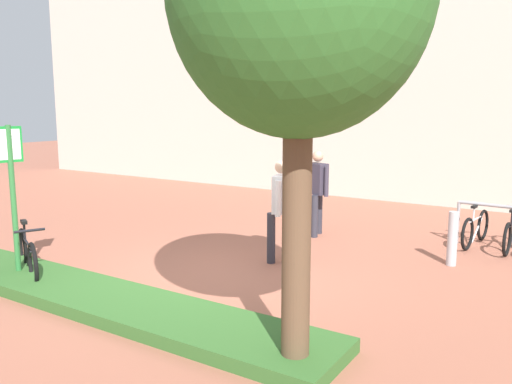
{
  "coord_description": "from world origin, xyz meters",
  "views": [
    {
      "loc": [
        4.71,
        -6.04,
        2.58
      ],
      "look_at": [
        -0.35,
        1.9,
        1.04
      ],
      "focal_mm": 36.66,
      "sensor_mm": 36.0,
      "label": 1
    }
  ],
  "objects": [
    {
      "name": "ground_plane",
      "position": [
        0.0,
        0.0,
        0.0
      ],
      "size": [
        60.0,
        60.0,
        0.0
      ],
      "primitive_type": "plane",
      "color": "#9E5B47"
    },
    {
      "name": "person_shirt_white",
      "position": [
        0.51,
        1.33,
        0.98
      ],
      "size": [
        0.37,
        0.59,
        1.72
      ],
      "color": "#2D2D38",
      "rests_on": "ground"
    },
    {
      "name": "bike_at_sign",
      "position": [
        -2.36,
        -1.43,
        0.35
      ],
      "size": [
        1.53,
        0.8,
        0.86
      ],
      "color": "black",
      "rests_on": "ground"
    },
    {
      "name": "person_suited_dark",
      "position": [
        0.19,
        3.33,
        0.98
      ],
      "size": [
        0.57,
        0.47,
        1.72
      ],
      "color": "#2D2D38",
      "rests_on": "ground"
    },
    {
      "name": "planter_strip",
      "position": [
        -0.66,
        -1.61,
        0.08
      ],
      "size": [
        7.0,
        1.1,
        0.16
      ],
      "primitive_type": "cube",
      "color": "#336028",
      "rests_on": "ground"
    },
    {
      "name": "parking_sign_post",
      "position": [
        -2.34,
        -1.61,
        1.52
      ],
      "size": [
        0.13,
        0.35,
        2.32
      ],
      "color": "#2D7238",
      "rests_on": "ground"
    },
    {
      "name": "bollard_steel",
      "position": [
        2.96,
        2.68,
        0.45
      ],
      "size": [
        0.16,
        0.16,
        0.9
      ],
      "primitive_type": "cylinder",
      "color": "#ADADB2",
      "rests_on": "ground"
    },
    {
      "name": "building_facade",
      "position": [
        0.0,
        8.5,
        5.0
      ],
      "size": [
        28.0,
        1.2,
        10.0
      ],
      "primitive_type": "cube",
      "color": "beige",
      "rests_on": "ground"
    }
  ]
}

